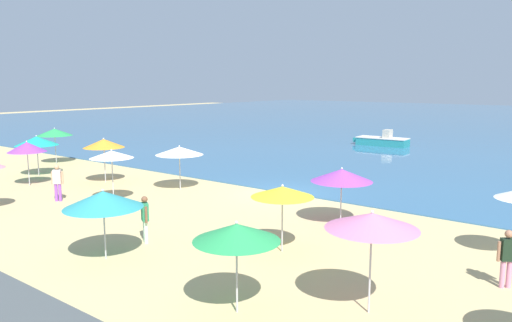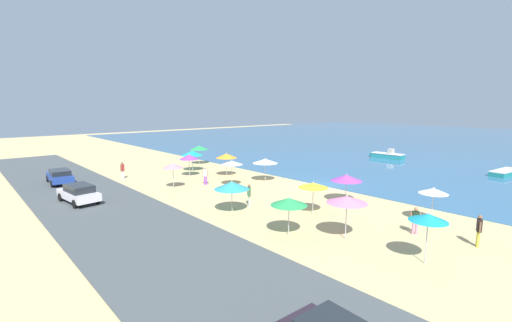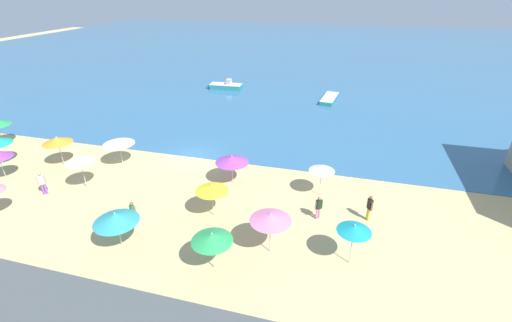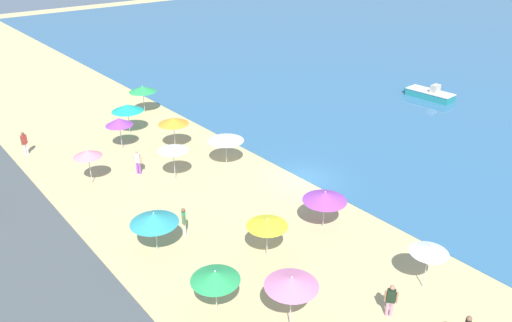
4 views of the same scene
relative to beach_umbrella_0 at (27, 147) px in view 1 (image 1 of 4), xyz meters
The scene contains 16 objects.
ground_plane 14.27m from the beach_umbrella_0, 29.92° to the left, with size 160.00×160.00×0.00m, color tan.
beach_umbrella_0 is the anchor object (origin of this frame).
beach_umbrella_1 6.83m from the beach_umbrella_0, ahead, with size 2.02×2.02×2.52m.
beach_umbrella_3 3.02m from the beach_umbrella_0, 142.49° to the left, with size 2.49×2.49×2.46m.
beach_umbrella_4 4.00m from the beach_umbrella_0, 49.70° to the left, with size 2.25×2.25×2.54m.
beach_umbrella_5 17.03m from the beach_umbrella_0, ahead, with size 2.09×2.09×2.29m.
beach_umbrella_7 8.44m from the beach_umbrella_0, 31.53° to the left, with size 2.49×2.49×2.34m.
beach_umbrella_8 17.39m from the beach_umbrella_0, 13.10° to the left, with size 2.45×2.45×2.28m.
beach_umbrella_9 21.43m from the beach_umbrella_0, ahead, with size 2.25×2.25×2.59m.
beach_umbrella_10 7.60m from the beach_umbrella_0, 139.37° to the left, with size 2.37×2.37×2.49m.
beach_umbrella_11 19.27m from the beach_umbrella_0, 13.71° to the right, with size 2.14×2.14×2.32m.
beach_umbrella_12 13.68m from the beach_umbrella_0, 18.32° to the right, with size 2.48×2.48×2.29m.
bather_0 4.81m from the beach_umbrella_0, 12.08° to the right, with size 0.46×0.40×1.75m.
bather_2 23.62m from the beach_umbrella_0, ahead, with size 0.47×0.40×1.64m.
bather_4 12.99m from the beach_umbrella_0, 10.86° to the right, with size 0.51×0.37×1.67m.
skiff_offshore 29.00m from the beach_umbrella_0, 73.89° to the left, with size 4.86×1.90×1.43m.
Camera 1 is at (13.97, -20.38, 5.60)m, focal length 35.00 mm.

